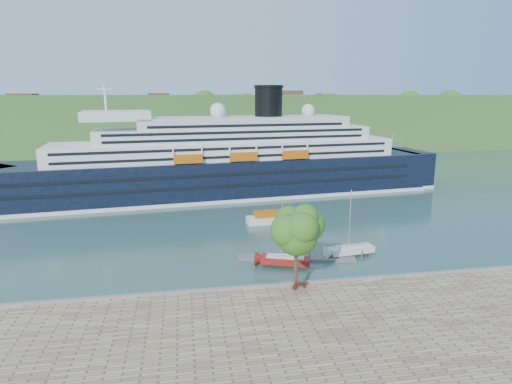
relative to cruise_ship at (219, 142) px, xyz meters
The scene contains 10 objects.
ground 55.33m from the cruise_ship, 87.24° to the right, with size 400.00×400.00×0.00m, color #2F534A.
far_hillside 91.39m from the cruise_ship, 88.38° to the left, with size 400.00×50.00×24.00m, color #375D25.
quay_coping 55.26m from the cruise_ship, 87.25° to the right, with size 220.00×0.50×0.30m, color slate.
cruise_ship is the anchor object (origin of this frame).
park_bench 56.51m from the cruise_ship, 84.81° to the right, with size 1.78×0.73×1.14m, color #4F2816, non-canonical shape.
promenade_tree 55.71m from the cruise_ship, 85.35° to the right, with size 6.98×6.98×11.57m, color #39681B, non-canonical shape.
floating_pontoon 45.93m from the cruise_ship, 79.77° to the right, with size 17.49×2.14×0.39m, color slate, non-canonical shape.
sailboat_red 47.04m from the cruise_ship, 83.29° to the right, with size 7.72×2.14×9.97m, color maroon, non-canonical shape.
sailboat_white_far 47.21m from the cruise_ship, 69.30° to the right, with size 7.72×2.14×9.97m, color silver, non-canonical shape.
tender_launch 28.12m from the cruise_ship, 73.27° to the right, with size 8.42×2.88×2.33m, color #C6580B, non-canonical shape.
Camera 1 is at (-10.98, -48.20, 24.18)m, focal length 30.00 mm.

